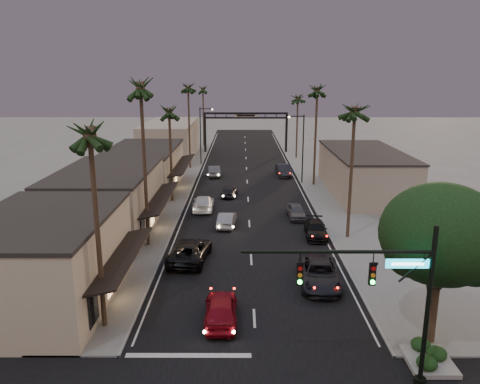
{
  "coord_description": "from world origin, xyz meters",
  "views": [
    {
      "loc": [
        -0.77,
        -15.05,
        14.14
      ],
      "look_at": [
        -0.91,
        30.6,
        2.5
      ],
      "focal_mm": 35.0,
      "sensor_mm": 36.0,
      "label": 1
    }
  ],
  "objects_px": {
    "palm_lb": "(140,83)",
    "oncoming_red": "(221,309)",
    "palm_ld": "(188,85)",
    "palm_lc": "(169,108)",
    "palm_rb": "(317,87)",
    "oncoming_pickup": "(190,251)",
    "streetlight_left": "(202,131)",
    "streetlight_right": "(301,143)",
    "corner_tree": "(442,238)",
    "oncoming_silver": "(227,220)",
    "traffic_signal": "(387,284)",
    "arch": "(246,122)",
    "curbside_black": "(316,229)",
    "curbside_near": "(320,274)",
    "palm_la": "(89,127)",
    "palm_ra": "(355,107)",
    "palm_rc": "(298,96)",
    "palm_far": "(203,87)"
  },
  "relations": [
    {
      "from": "streetlight_left",
      "to": "curbside_black",
      "type": "bearing_deg",
      "value": -69.23
    },
    {
      "from": "palm_rb",
      "to": "oncoming_red",
      "type": "height_order",
      "value": "palm_rb"
    },
    {
      "from": "palm_rb",
      "to": "curbside_near",
      "type": "relative_size",
      "value": 2.46
    },
    {
      "from": "palm_rc",
      "to": "oncoming_silver",
      "type": "relative_size",
      "value": 2.96
    },
    {
      "from": "streetlight_right",
      "to": "palm_ld",
      "type": "height_order",
      "value": "palm_ld"
    },
    {
      "from": "oncoming_red",
      "to": "oncoming_silver",
      "type": "bearing_deg",
      "value": -90.42
    },
    {
      "from": "palm_la",
      "to": "palm_rb",
      "type": "height_order",
      "value": "palm_rb"
    },
    {
      "from": "traffic_signal",
      "to": "palm_far",
      "type": "xyz_separation_m",
      "value": [
        -13.99,
        74.0,
        6.36
      ]
    },
    {
      "from": "palm_la",
      "to": "curbside_black",
      "type": "xyz_separation_m",
      "value": [
        14.45,
        15.34,
        -10.77
      ]
    },
    {
      "from": "corner_tree",
      "to": "oncoming_pickup",
      "type": "relative_size",
      "value": 1.51
    },
    {
      "from": "palm_rc",
      "to": "curbside_black",
      "type": "relative_size",
      "value": 2.65
    },
    {
      "from": "arch",
      "to": "palm_ld",
      "type": "bearing_deg",
      "value": -119.83
    },
    {
      "from": "palm_lb",
      "to": "palm_rc",
      "type": "distance_m",
      "value": 45.48
    },
    {
      "from": "arch",
      "to": "oncoming_red",
      "type": "bearing_deg",
      "value": -91.86
    },
    {
      "from": "oncoming_pickup",
      "to": "palm_la",
      "type": "bearing_deg",
      "value": 75.32
    },
    {
      "from": "arch",
      "to": "palm_lc",
      "type": "distance_m",
      "value": 35.41
    },
    {
      "from": "palm_lc",
      "to": "palm_far",
      "type": "xyz_separation_m",
      "value": [
        0.3,
        42.0,
        0.97
      ]
    },
    {
      "from": "palm_lb",
      "to": "streetlight_left",
      "type": "bearing_deg",
      "value": 87.33
    },
    {
      "from": "palm_ra",
      "to": "curbside_black",
      "type": "relative_size",
      "value": 2.86
    },
    {
      "from": "corner_tree",
      "to": "curbside_black",
      "type": "distance_m",
      "value": 18.07
    },
    {
      "from": "corner_tree",
      "to": "palm_rc",
      "type": "bearing_deg",
      "value": 90.89
    },
    {
      "from": "palm_lb",
      "to": "oncoming_red",
      "type": "height_order",
      "value": "palm_lb"
    },
    {
      "from": "arch",
      "to": "palm_lb",
      "type": "xyz_separation_m",
      "value": [
        -8.6,
        -48.0,
        7.85
      ]
    },
    {
      "from": "traffic_signal",
      "to": "curbside_near",
      "type": "bearing_deg",
      "value": 95.79
    },
    {
      "from": "streetlight_left",
      "to": "oncoming_red",
      "type": "relative_size",
      "value": 1.9
    },
    {
      "from": "oncoming_red",
      "to": "palm_ra",
      "type": "bearing_deg",
      "value": -127.51
    },
    {
      "from": "traffic_signal",
      "to": "oncoming_pickup",
      "type": "bearing_deg",
      "value": 125.19
    },
    {
      "from": "traffic_signal",
      "to": "palm_ld",
      "type": "bearing_deg",
      "value": 105.65
    },
    {
      "from": "oncoming_silver",
      "to": "palm_lc",
      "type": "bearing_deg",
      "value": -48.76
    },
    {
      "from": "palm_ld",
      "to": "oncoming_red",
      "type": "xyz_separation_m",
      "value": [
        6.64,
        -45.33,
        -11.61
      ]
    },
    {
      "from": "arch",
      "to": "curbside_black",
      "type": "height_order",
      "value": "arch"
    },
    {
      "from": "oncoming_silver",
      "to": "curbside_near",
      "type": "relative_size",
      "value": 0.71
    },
    {
      "from": "streetlight_left",
      "to": "palm_rb",
      "type": "xyz_separation_m",
      "value": [
        15.52,
        -14.0,
        7.09
      ]
    },
    {
      "from": "palm_rc",
      "to": "curbside_near",
      "type": "xyz_separation_m",
      "value": [
        -3.99,
        -49.39,
        -9.67
      ]
    },
    {
      "from": "streetlight_left",
      "to": "palm_rc",
      "type": "height_order",
      "value": "palm_rc"
    },
    {
      "from": "corner_tree",
      "to": "oncoming_silver",
      "type": "height_order",
      "value": "corner_tree"
    },
    {
      "from": "palm_rb",
      "to": "curbside_near",
      "type": "distance_m",
      "value": 31.85
    },
    {
      "from": "palm_ld",
      "to": "streetlight_left",
      "type": "bearing_deg",
      "value": 60.75
    },
    {
      "from": "corner_tree",
      "to": "curbside_black",
      "type": "bearing_deg",
      "value": 102.13
    },
    {
      "from": "palm_lc",
      "to": "curbside_black",
      "type": "xyz_separation_m",
      "value": [
        14.45,
        -11.66,
        -9.8
      ]
    },
    {
      "from": "traffic_signal",
      "to": "palm_la",
      "type": "xyz_separation_m",
      "value": [
        -14.29,
        5.0,
        6.36
      ]
    },
    {
      "from": "traffic_signal",
      "to": "palm_far",
      "type": "bearing_deg",
      "value": 100.7
    },
    {
      "from": "streetlight_left",
      "to": "palm_lc",
      "type": "relative_size",
      "value": 0.74
    },
    {
      "from": "traffic_signal",
      "to": "arch",
      "type": "distance_m",
      "value": 66.24
    },
    {
      "from": "palm_ld",
      "to": "palm_lc",
      "type": "bearing_deg",
      "value": -90.0
    },
    {
      "from": "streetlight_right",
      "to": "oncoming_pickup",
      "type": "distance_m",
      "value": 29.04
    },
    {
      "from": "traffic_signal",
      "to": "palm_lb",
      "type": "distance_m",
      "value": 24.44
    },
    {
      "from": "palm_lb",
      "to": "palm_far",
      "type": "distance_m",
      "value": 56.03
    },
    {
      "from": "palm_rb",
      "to": "oncoming_pickup",
      "type": "xyz_separation_m",
      "value": [
        -13.34,
        -25.21,
        -11.61
      ]
    },
    {
      "from": "traffic_signal",
      "to": "streetlight_left",
      "type": "height_order",
      "value": "streetlight_left"
    }
  ]
}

